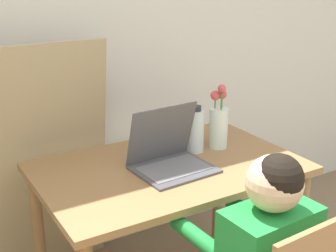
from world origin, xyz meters
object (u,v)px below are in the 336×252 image
object	(u,v)px
person_seated	(256,251)
laptop	(169,154)
flower_vase	(219,123)
water_bottle	(196,130)

from	to	relation	value
person_seated	laptop	world-z (taller)	person_seated
laptop	person_seated	bearing A→B (deg)	-93.01
flower_vase	person_seated	bearing A→B (deg)	-116.13
laptop	flower_vase	xyz separation A→B (m)	(0.31, 0.08, 0.06)
person_seated	flower_vase	size ratio (longest dim) A/B	3.26
flower_vase	water_bottle	xyz separation A→B (m)	(-0.12, 0.01, -0.01)
laptop	water_bottle	xyz separation A→B (m)	(0.20, 0.09, 0.04)
water_bottle	person_seated	bearing A→B (deg)	-106.68
flower_vase	water_bottle	distance (m)	0.12
water_bottle	laptop	bearing A→B (deg)	-155.05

